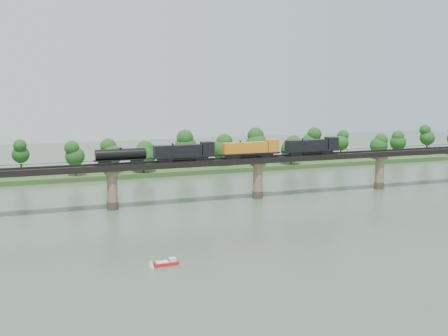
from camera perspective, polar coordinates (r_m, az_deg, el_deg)
name	(u,v)px	position (r m, az deg, el deg)	size (l,w,h in m)	color
ground	(311,223)	(129.96, 8.79, -5.57)	(400.00, 400.00, 0.00)	#3C4B3B
far_bank	(197,168)	(206.71, -2.73, 0.05)	(300.00, 24.00, 1.60)	#28491D
bridge	(258,179)	(155.12, 3.45, -1.10)	(236.00, 30.00, 11.50)	#473A2D
bridge_superstructure	(258,156)	(154.17, 3.47, 1.22)	(220.00, 4.90, 0.75)	black
far_treeline	(179,148)	(199.06, -4.60, 2.03)	(289.06, 17.54, 13.60)	#382619
freight_train	(228,150)	(150.65, 0.45, 1.82)	(69.20, 2.70, 4.76)	black
motorboat	(166,263)	(100.31, -5.88, -9.57)	(4.35, 1.69, 1.21)	red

